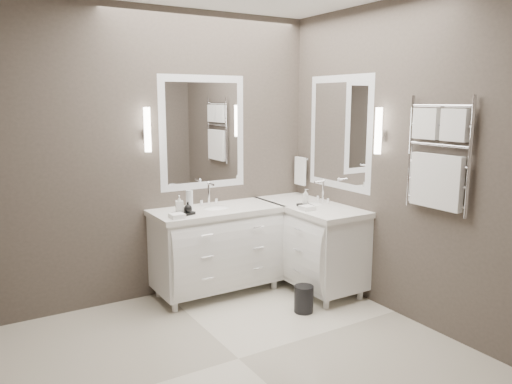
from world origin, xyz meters
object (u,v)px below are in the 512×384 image
towel_ladder (438,162)px  waste_bin (304,299)px  vanity_right (310,240)px  vanity_back (217,245)px

towel_ladder → waste_bin: bearing=128.5°
vanity_right → towel_ladder: towel_ladder is taller
vanity_back → vanity_right: same height
vanity_right → waste_bin: (-0.43, -0.48, -0.36)m
towel_ladder → vanity_right: bearing=99.8°
vanity_back → waste_bin: (0.45, -0.81, -0.36)m
vanity_back → vanity_right: (0.88, -0.33, 0.00)m
vanity_right → towel_ladder: 1.60m
vanity_back → waste_bin: bearing=-60.9°
vanity_right → towel_ladder: (0.23, -1.30, 0.91)m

